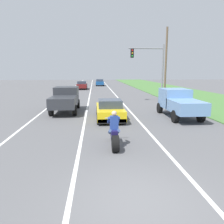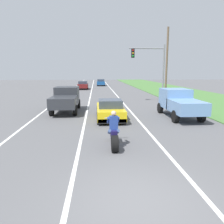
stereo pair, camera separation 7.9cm
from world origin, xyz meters
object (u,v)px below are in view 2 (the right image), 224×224
Objects in this scene: traffic_light_mast_near at (153,65)px; pickup_truck_left_lane_dark_grey at (66,98)px; distant_car_far_ahead at (83,85)px; distant_car_further_ahead at (101,82)px; pickup_truck_right_shoulder_light_blue at (180,102)px; motorcycle_with_rider at (114,134)px; sports_car_yellow at (110,110)px.

pickup_truck_left_lane_dark_grey is at bearing -148.56° from traffic_light_mast_near.
distant_car_far_ahead is at bearing 89.77° from pickup_truck_left_lane_dark_grey.
traffic_light_mast_near is at bearing -79.66° from distant_car_further_ahead.
pickup_truck_right_shoulder_light_blue is at bearing -18.44° from pickup_truck_left_lane_dark_grey.
motorcycle_with_rider is 0.37× the size of traffic_light_mast_near.
motorcycle_with_rider is 40.93m from distant_car_further_ahead.
distant_car_further_ahead is at bearing 89.74° from sports_car_yellow.
distant_car_further_ahead is at bearing 69.99° from distant_car_far_ahead.
motorcycle_with_rider is at bearing -90.52° from distant_car_further_ahead.
traffic_light_mast_near reaches higher than sports_car_yellow.
distant_car_further_ahead is (-4.93, 27.00, -3.17)m from traffic_light_mast_near.
pickup_truck_right_shoulder_light_blue is 1.20× the size of distant_car_further_ahead.
pickup_truck_left_lane_dark_grey reaches higher than distant_car_further_ahead.
traffic_light_mast_near is at bearing -64.26° from distant_car_far_ahead.
sports_car_yellow is 0.72× the size of traffic_light_mast_near.
pickup_truck_left_lane_dark_grey reaches higher than distant_car_far_ahead.
pickup_truck_right_shoulder_light_blue reaches higher than distant_car_far_ahead.
pickup_truck_left_lane_dark_grey is 22.64m from distant_car_far_ahead.
traffic_light_mast_near is (5.30, 13.93, 3.35)m from motorcycle_with_rider.
pickup_truck_right_shoulder_light_blue is at bearing -82.13° from distant_car_further_ahead.
sports_car_yellow is 4.56m from pickup_truck_left_lane_dark_grey.
traffic_light_mast_near reaches higher than pickup_truck_right_shoulder_light_blue.
traffic_light_mast_near is at bearing 69.16° from motorcycle_with_rider.
distant_car_far_ahead is (-3.32, 25.63, 0.14)m from sports_car_yellow.
distant_car_further_ahead reaches higher than sports_car_yellow.
pickup_truck_left_lane_dark_grey is at bearing 161.56° from pickup_truck_right_shoulder_light_blue.
motorcycle_with_rider is 31.52m from distant_car_far_ahead.
sports_car_yellow is 1.08× the size of distant_car_far_ahead.
sports_car_yellow is at bearing -90.26° from distant_car_further_ahead.
traffic_light_mast_near is (5.09, 8.19, 3.31)m from sports_car_yellow.
pickup_truck_right_shoulder_light_blue is 0.80× the size of traffic_light_mast_near.
traffic_light_mast_near is 1.50× the size of distant_car_further_ahead.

